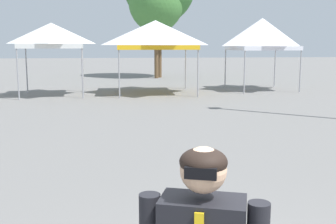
{
  "coord_description": "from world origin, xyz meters",
  "views": [
    {
      "loc": [
        -1.07,
        -2.36,
        2.27
      ],
      "look_at": [
        -0.33,
        3.56,
        1.3
      ],
      "focal_mm": 44.62,
      "sensor_mm": 36.0,
      "label": 1
    }
  ],
  "objects_px": {
    "canopy_tent_behind_center": "(51,36)",
    "canopy_tent_center": "(262,34)",
    "tree_behind_tents_right": "(156,2)",
    "canopy_tent_left_of_center": "(155,35)"
  },
  "relations": [
    {
      "from": "canopy_tent_behind_center",
      "to": "canopy_tent_left_of_center",
      "type": "bearing_deg",
      "value": 4.25
    },
    {
      "from": "canopy_tent_behind_center",
      "to": "canopy_tent_center",
      "type": "distance_m",
      "value": 10.09
    },
    {
      "from": "tree_behind_tents_right",
      "to": "canopy_tent_center",
      "type": "bearing_deg",
      "value": -60.78
    },
    {
      "from": "canopy_tent_behind_center",
      "to": "tree_behind_tents_right",
      "type": "relative_size",
      "value": 0.45
    },
    {
      "from": "canopy_tent_center",
      "to": "tree_behind_tents_right",
      "type": "height_order",
      "value": "tree_behind_tents_right"
    },
    {
      "from": "canopy_tent_behind_center",
      "to": "canopy_tent_center",
      "type": "xyz_separation_m",
      "value": [
        10.02,
        1.12,
        0.12
      ]
    },
    {
      "from": "canopy_tent_behind_center",
      "to": "canopy_tent_center",
      "type": "height_order",
      "value": "canopy_tent_center"
    },
    {
      "from": "tree_behind_tents_right",
      "to": "canopy_tent_left_of_center",
      "type": "bearing_deg",
      "value": -95.82
    },
    {
      "from": "canopy_tent_left_of_center",
      "to": "tree_behind_tents_right",
      "type": "bearing_deg",
      "value": 84.18
    },
    {
      "from": "canopy_tent_behind_center",
      "to": "tree_behind_tents_right",
      "type": "bearing_deg",
      "value": 58.86
    }
  ]
}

